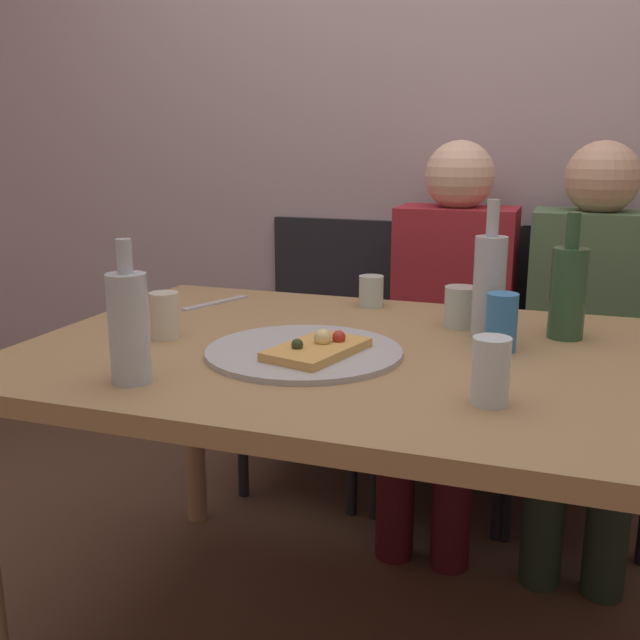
{
  "coord_description": "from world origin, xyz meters",
  "views": [
    {
      "loc": [
        0.38,
        -1.44,
        1.18
      ],
      "look_at": [
        -0.14,
        0.02,
        0.79
      ],
      "focal_mm": 41.37,
      "sensor_mm": 36.0,
      "label": 1
    }
  ],
  "objects_px": {
    "pizza_tray": "(304,352)",
    "wine_bottle": "(489,285)",
    "pizza_slice_last": "(318,348)",
    "chair_left": "(323,334)",
    "dining_table": "(378,384)",
    "tumbler_near": "(461,307)",
    "tumbler_far": "(371,291)",
    "guest_in_sweater": "(449,318)",
    "guest_in_beanie": "(590,329)",
    "chair_middle": "(455,346)",
    "short_glass": "(491,371)",
    "chair_right": "(586,358)",
    "wine_glass": "(164,315)",
    "table_knife": "(216,303)",
    "water_bottle": "(568,290)",
    "beer_bottle": "(129,326)",
    "soda_can": "(501,322)"
  },
  "relations": [
    {
      "from": "pizza_slice_last",
      "to": "chair_left",
      "type": "height_order",
      "value": "chair_left"
    },
    {
      "from": "pizza_slice_last",
      "to": "guest_in_sweater",
      "type": "bearing_deg",
      "value": 81.54
    },
    {
      "from": "dining_table",
      "to": "chair_middle",
      "type": "xyz_separation_m",
      "value": [
        0.03,
        0.89,
        -0.15
      ]
    },
    {
      "from": "pizza_slice_last",
      "to": "water_bottle",
      "type": "relative_size",
      "value": 0.88
    },
    {
      "from": "pizza_slice_last",
      "to": "wine_bottle",
      "type": "height_order",
      "value": "wine_bottle"
    },
    {
      "from": "chair_middle",
      "to": "guest_in_sweater",
      "type": "relative_size",
      "value": 0.77
    },
    {
      "from": "short_glass",
      "to": "chair_right",
      "type": "xyz_separation_m",
      "value": [
        0.17,
        1.14,
        -0.29
      ]
    },
    {
      "from": "pizza_slice_last",
      "to": "chair_left",
      "type": "distance_m",
      "value": 1.08
    },
    {
      "from": "short_glass",
      "to": "table_knife",
      "type": "bearing_deg",
      "value": 145.83
    },
    {
      "from": "table_knife",
      "to": "guest_in_beanie",
      "type": "distance_m",
      "value": 1.06
    },
    {
      "from": "wine_bottle",
      "to": "chair_middle",
      "type": "bearing_deg",
      "value": 103.85
    },
    {
      "from": "guest_in_sweater",
      "to": "guest_in_beanie",
      "type": "relative_size",
      "value": 1.0
    },
    {
      "from": "chair_left",
      "to": "guest_in_sweater",
      "type": "distance_m",
      "value": 0.5
    },
    {
      "from": "short_glass",
      "to": "guest_in_sweater",
      "type": "height_order",
      "value": "guest_in_sweater"
    },
    {
      "from": "pizza_slice_last",
      "to": "water_bottle",
      "type": "distance_m",
      "value": 0.58
    },
    {
      "from": "table_knife",
      "to": "beer_bottle",
      "type": "bearing_deg",
      "value": 34.37
    },
    {
      "from": "tumbler_far",
      "to": "chair_middle",
      "type": "height_order",
      "value": "chair_middle"
    },
    {
      "from": "tumbler_near",
      "to": "guest_in_sweater",
      "type": "height_order",
      "value": "guest_in_sweater"
    },
    {
      "from": "pizza_slice_last",
      "to": "beer_bottle",
      "type": "height_order",
      "value": "beer_bottle"
    },
    {
      "from": "beer_bottle",
      "to": "short_glass",
      "type": "bearing_deg",
      "value": 8.97
    },
    {
      "from": "tumbler_near",
      "to": "table_knife",
      "type": "xyz_separation_m",
      "value": [
        -0.66,
        0.03,
        -0.04
      ]
    },
    {
      "from": "tumbler_near",
      "to": "short_glass",
      "type": "relative_size",
      "value": 0.83
    },
    {
      "from": "pizza_tray",
      "to": "wine_bottle",
      "type": "distance_m",
      "value": 0.44
    },
    {
      "from": "dining_table",
      "to": "pizza_slice_last",
      "type": "xyz_separation_m",
      "value": [
        -0.1,
        -0.1,
        0.1
      ]
    },
    {
      "from": "chair_right",
      "to": "guest_in_sweater",
      "type": "height_order",
      "value": "guest_in_sweater"
    },
    {
      "from": "tumbler_far",
      "to": "soda_can",
      "type": "distance_m",
      "value": 0.48
    },
    {
      "from": "guest_in_sweater",
      "to": "table_knife",
      "type": "bearing_deg",
      "value": 39.37
    },
    {
      "from": "pizza_tray",
      "to": "guest_in_beanie",
      "type": "distance_m",
      "value": 1.0
    },
    {
      "from": "soda_can",
      "to": "guest_in_beanie",
      "type": "relative_size",
      "value": 0.1
    },
    {
      "from": "dining_table",
      "to": "tumbler_near",
      "type": "height_order",
      "value": "tumbler_near"
    },
    {
      "from": "chair_middle",
      "to": "short_glass",
      "type": "bearing_deg",
      "value": 101.52
    },
    {
      "from": "dining_table",
      "to": "guest_in_beanie",
      "type": "bearing_deg",
      "value": 59.77
    },
    {
      "from": "wine_glass",
      "to": "chair_right",
      "type": "distance_m",
      "value": 1.34
    },
    {
      "from": "wine_glass",
      "to": "chair_left",
      "type": "xyz_separation_m",
      "value": [
        0.04,
        0.95,
        -0.28
      ]
    },
    {
      "from": "chair_right",
      "to": "guest_in_beanie",
      "type": "distance_m",
      "value": 0.2
    },
    {
      "from": "short_glass",
      "to": "table_knife",
      "type": "distance_m",
      "value": 0.95
    },
    {
      "from": "wine_glass",
      "to": "soda_can",
      "type": "xyz_separation_m",
      "value": [
        0.71,
        0.15,
        0.01
      ]
    },
    {
      "from": "short_glass",
      "to": "soda_can",
      "type": "relative_size",
      "value": 0.95
    },
    {
      "from": "tumbler_far",
      "to": "guest_in_sweater",
      "type": "bearing_deg",
      "value": 66.1
    },
    {
      "from": "wine_bottle",
      "to": "dining_table",
      "type": "bearing_deg",
      "value": -138.93
    },
    {
      "from": "dining_table",
      "to": "beer_bottle",
      "type": "bearing_deg",
      "value": -136.97
    },
    {
      "from": "short_glass",
      "to": "chair_left",
      "type": "relative_size",
      "value": 0.13
    },
    {
      "from": "chair_left",
      "to": "tumbler_far",
      "type": "bearing_deg",
      "value": 121.66
    },
    {
      "from": "tumbler_far",
      "to": "guest_in_sweater",
      "type": "height_order",
      "value": "guest_in_sweater"
    },
    {
      "from": "dining_table",
      "to": "soda_can",
      "type": "distance_m",
      "value": 0.29
    },
    {
      "from": "pizza_tray",
      "to": "tumbler_near",
      "type": "relative_size",
      "value": 4.24
    },
    {
      "from": "wine_glass",
      "to": "tumbler_far",
      "type": "bearing_deg",
      "value": 52.78
    },
    {
      "from": "dining_table",
      "to": "wine_glass",
      "type": "bearing_deg",
      "value": -172.57
    },
    {
      "from": "dining_table",
      "to": "chair_middle",
      "type": "bearing_deg",
      "value": 88.32
    },
    {
      "from": "water_bottle",
      "to": "table_knife",
      "type": "height_order",
      "value": "water_bottle"
    }
  ]
}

